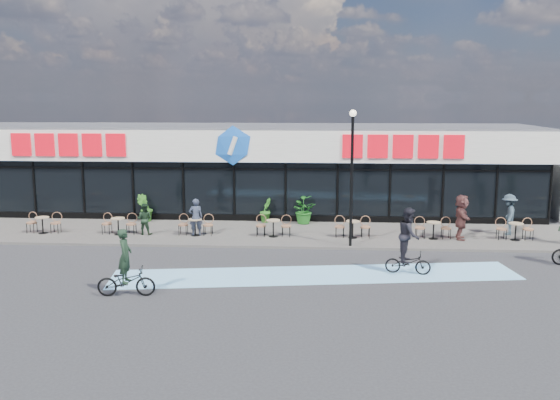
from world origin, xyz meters
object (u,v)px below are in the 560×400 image
potted_plant_left (145,208)px  pedestrian_b (461,217)px  cyclist_a (409,245)px  lamp_post (352,167)px  pedestrian_a (509,215)px  potted_plant_right (266,210)px  potted_plant_mid (302,210)px  patron_right (144,219)px  patron_left (196,217)px

potted_plant_left → pedestrian_b: 14.71m
potted_plant_left → cyclist_a: (11.50, -7.68, 0.27)m
lamp_post → pedestrian_a: bearing=19.0°
potted_plant_right → cyclist_a: size_ratio=0.49×
potted_plant_right → cyclist_a: cyclist_a is taller
potted_plant_left → pedestrian_a: 16.82m
lamp_post → potted_plant_mid: 5.33m
pedestrian_b → cyclist_a: bearing=157.6°
lamp_post → pedestrian_b: 5.45m
lamp_post → cyclist_a: (1.80, -3.47, -2.29)m
lamp_post → pedestrian_b: size_ratio=2.85×
potted_plant_left → pedestrian_a: pedestrian_a is taller
potted_plant_right → lamp_post: bearing=-49.1°
potted_plant_mid → pedestrian_b: pedestrian_b is taller
potted_plant_right → cyclist_a: 9.71m
lamp_post → cyclist_a: size_ratio=2.34×
cyclist_a → pedestrian_b: bearing=59.0°
potted_plant_mid → pedestrian_a: 9.25m
lamp_post → potted_plant_left: size_ratio=4.11×
potted_plant_mid → pedestrian_b: 7.34m
patron_right → pedestrian_a: size_ratio=0.77×
potted_plant_mid → pedestrian_b: bearing=-22.0°
patron_right → pedestrian_a: 15.98m
potted_plant_right → patron_right: patron_right is taller
pedestrian_a → pedestrian_b: 2.48m
lamp_post → patron_left: (-6.63, 1.42, -2.42)m
patron_right → patron_left: bearing=-177.4°
patron_left → cyclist_a: bearing=133.6°
pedestrian_a → potted_plant_right: bearing=-86.7°
patron_left → pedestrian_b: bearing=163.7°
potted_plant_mid → cyclist_a: cyclist_a is taller
potted_plant_mid → patron_right: size_ratio=0.93×
potted_plant_left → patron_left: patron_left is taller
potted_plant_mid → pedestrian_b: size_ratio=0.67×
potted_plant_right → pedestrian_a: 11.05m
potted_plant_mid → patron_left: bearing=-148.9°
potted_plant_left → potted_plant_right: 5.86m
potted_plant_mid → patron_left: 5.35m
lamp_post → potted_plant_right: size_ratio=4.74×
pedestrian_a → potted_plant_left: bearing=-82.3°
patron_right → cyclist_a: cyclist_a is taller
potted_plant_left → potted_plant_mid: bearing=-0.2°
potted_plant_right → patron_left: patron_left is taller
patron_right → pedestrian_b: 13.67m
lamp_post → cyclist_a: bearing=-62.6°
potted_plant_right → patron_right: 5.89m
pedestrian_a → patron_left: bearing=-72.0°
patron_left → patron_right: bearing=-17.4°
patron_left → potted_plant_right: bearing=-149.2°
pedestrian_a → pedestrian_b: (-2.28, -0.98, 0.06)m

